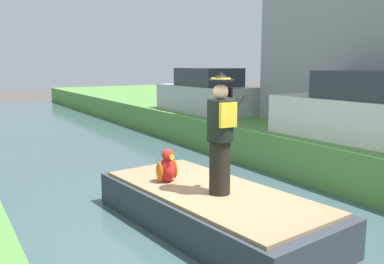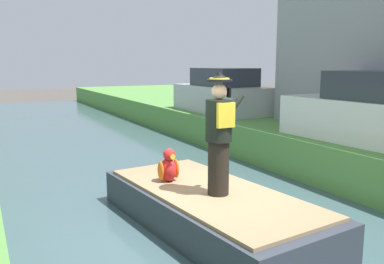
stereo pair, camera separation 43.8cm
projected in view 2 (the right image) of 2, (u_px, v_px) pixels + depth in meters
name	position (u px, v px, depth m)	size (l,w,h in m)	color
ground_plane	(213.00, 235.00, 6.45)	(80.00, 80.00, 0.00)	#4C4742
canal_water	(213.00, 232.00, 6.44)	(5.99, 48.00, 0.10)	#3D565B
boat	(210.00, 209.00, 6.46)	(2.21, 4.36, 0.61)	#333842
person_pirate	(219.00, 134.00, 6.06)	(0.61, 0.42, 1.85)	black
parrot_plush	(169.00, 167.00, 6.85)	(0.36, 0.35, 0.57)	red
parked_car_white	(379.00, 113.00, 8.54)	(1.92, 4.09, 1.50)	white
parked_car_silver	(221.00, 94.00, 14.01)	(1.71, 4.01, 1.50)	#B7B7BC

